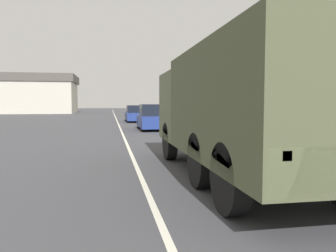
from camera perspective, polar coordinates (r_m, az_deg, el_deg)
ground_plane at (r=37.79m, az=-9.00°, el=1.21°), size 180.00×180.00×0.00m
lane_centre_stripe at (r=37.79m, az=-9.00°, el=1.21°), size 0.12×120.00×0.00m
sidewalk_right at (r=38.13m, az=-2.23°, el=1.37°), size 1.80×120.00×0.12m
grass_strip_right at (r=38.98m, az=4.19°, el=1.35°), size 7.00×120.00×0.02m
military_truck at (r=7.83m, az=11.70°, el=3.26°), size 2.41×7.88×2.94m
car_nearest_ahead at (r=22.12m, az=-2.55°, el=1.34°), size 1.95×4.18×1.71m
car_second_ahead at (r=32.11m, az=-5.78°, el=2.04°), size 1.74×4.90×1.59m
pickup_truck at (r=15.98m, az=19.44°, el=0.69°), size 2.07×5.20×1.89m
lamp_post at (r=12.70m, az=15.12°, el=15.20°), size 1.69×0.24×6.97m
tree_mid_right at (r=17.00m, az=20.78°, el=15.81°), size 2.79×2.79×6.80m
building_distant at (r=65.39m, az=-24.17°, el=5.11°), size 19.48×11.27×6.92m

